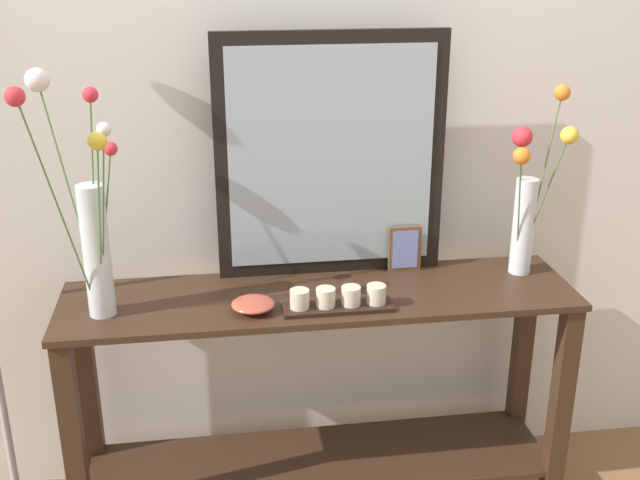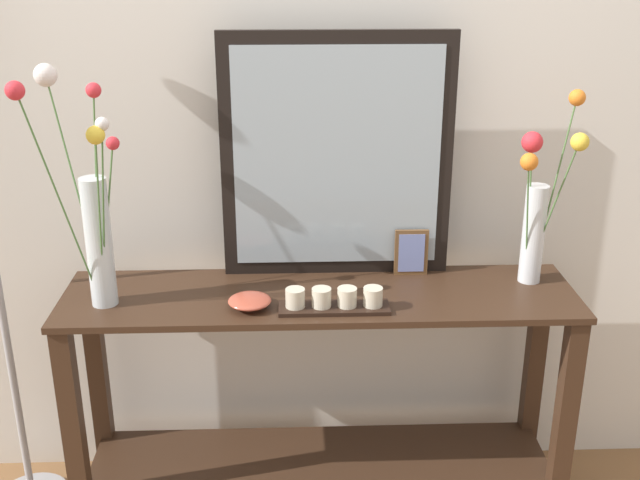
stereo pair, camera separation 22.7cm
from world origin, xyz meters
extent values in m
cube|color=silver|center=(0.00, 0.32, 1.35)|extent=(6.40, 0.08, 2.70)
cube|color=#382316|center=(0.00, 0.00, 0.78)|extent=(1.54, 0.39, 0.02)
cube|color=#382316|center=(0.00, 0.00, 0.19)|extent=(1.48, 0.35, 0.02)
cube|color=#382316|center=(-0.73, -0.16, 0.39)|extent=(0.06, 0.06, 0.77)
cube|color=#382316|center=(0.73, -0.16, 0.39)|extent=(0.06, 0.06, 0.77)
cube|color=#382316|center=(-0.73, 0.16, 0.39)|extent=(0.06, 0.06, 0.77)
cube|color=#382316|center=(0.73, 0.16, 0.39)|extent=(0.06, 0.06, 0.77)
cube|color=black|center=(0.06, 0.17, 1.17)|extent=(0.70, 0.03, 0.75)
cube|color=#9EADB7|center=(0.06, 0.15, 1.17)|extent=(0.62, 0.00, 0.67)
cylinder|color=silver|center=(-0.63, -0.05, 0.98)|extent=(0.08, 0.08, 0.38)
cylinder|color=#4C753D|center=(-0.61, -0.10, 1.06)|extent=(0.05, 0.10, 0.51)
sphere|color=yellow|center=(-0.58, -0.15, 1.32)|extent=(0.05, 0.05, 0.05)
cylinder|color=#4C753D|center=(-0.60, -0.04, 1.04)|extent=(0.08, 0.02, 0.46)
sphere|color=red|center=(-0.57, -0.03, 1.27)|extent=(0.04, 0.04, 0.04)
cylinder|color=#4C753D|center=(-0.62, -0.04, 1.11)|extent=(0.05, 0.02, 0.60)
sphere|color=red|center=(-0.60, -0.03, 1.41)|extent=(0.04, 0.04, 0.04)
cylinder|color=#4C753D|center=(-0.68, -0.01, 1.13)|extent=(0.12, 0.08, 0.63)
sphere|color=silver|center=(-0.74, 0.03, 1.44)|extent=(0.06, 0.06, 0.06)
cylinder|color=#4C753D|center=(-0.69, -0.13, 1.13)|extent=(0.11, 0.15, 0.63)
sphere|color=red|center=(-0.75, -0.20, 1.44)|extent=(0.05, 0.05, 0.05)
cylinder|color=#4C753D|center=(-0.60, -0.09, 1.08)|extent=(0.07, 0.09, 0.53)
sphere|color=silver|center=(-0.56, -0.13, 1.34)|extent=(0.04, 0.04, 0.04)
cylinder|color=silver|center=(0.65, 0.07, 0.95)|extent=(0.07, 0.07, 0.31)
cylinder|color=#4C753D|center=(0.69, 0.03, 1.03)|extent=(0.09, 0.09, 0.44)
sphere|color=yellow|center=(0.73, -0.01, 1.25)|extent=(0.05, 0.05, 0.05)
cylinder|color=#4C753D|center=(0.71, 0.09, 1.08)|extent=(0.10, 0.06, 0.54)
sphere|color=orange|center=(0.76, 0.12, 1.35)|extent=(0.05, 0.05, 0.05)
cylinder|color=#4C753D|center=(0.62, 0.03, 1.00)|extent=(0.05, 0.06, 0.38)
sphere|color=orange|center=(0.60, 0.00, 1.19)|extent=(0.05, 0.05, 0.05)
cylinder|color=#4C753D|center=(0.63, 0.06, 1.02)|extent=(0.03, 0.01, 0.42)
sphere|color=red|center=(0.62, 0.06, 1.23)|extent=(0.06, 0.06, 0.06)
cube|color=black|center=(0.04, -0.11, 0.80)|extent=(0.32, 0.09, 0.01)
cylinder|color=beige|center=(-0.07, -0.11, 0.83)|extent=(0.06, 0.06, 0.05)
cylinder|color=beige|center=(0.00, -0.11, 0.83)|extent=(0.06, 0.06, 0.05)
cylinder|color=beige|center=(0.07, -0.11, 0.83)|extent=(0.06, 0.06, 0.05)
cylinder|color=beige|center=(0.15, -0.11, 0.83)|extent=(0.06, 0.06, 0.05)
cube|color=brown|center=(0.29, 0.13, 0.87)|extent=(0.10, 0.01, 0.15)
cube|color=#7686C6|center=(0.29, 0.13, 0.87)|extent=(0.08, 0.00, 0.12)
cylinder|color=#B24C38|center=(-0.21, -0.09, 0.80)|extent=(0.05, 0.05, 0.01)
ellipsoid|color=#B24C38|center=(-0.21, -0.09, 0.81)|extent=(0.12, 0.12, 0.03)
camera|label=1|loc=(-0.31, -2.10, 1.78)|focal=43.71mm
camera|label=2|loc=(-0.08, -2.12, 1.78)|focal=43.71mm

